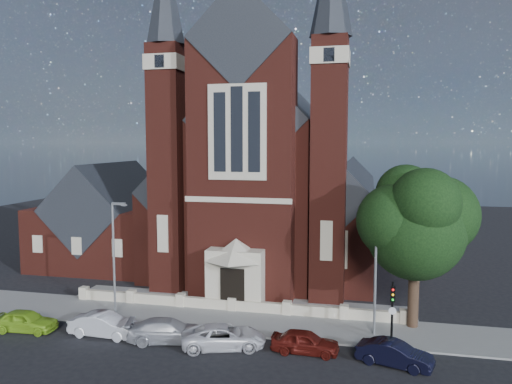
{
  "coord_description": "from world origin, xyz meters",
  "views": [
    {
      "loc": [
        9.44,
        -27.5,
        12.25
      ],
      "look_at": [
        0.5,
        12.0,
        8.22
      ],
      "focal_mm": 35.0,
      "sensor_mm": 36.0,
      "label": 1
    }
  ],
  "objects_px": {
    "street_lamp_left": "(115,251)",
    "traffic_signal": "(392,306)",
    "street_lamp_right": "(377,265)",
    "car_navy": "(395,354)",
    "car_silver_b": "(168,331)",
    "church": "(275,182)",
    "street_tree": "(418,225)",
    "car_dark_red": "(305,342)",
    "car_silver_a": "(104,325)",
    "car_white_suv": "(224,336)",
    "car_lime_van": "(25,321)",
    "parish_hall": "(111,224)"
  },
  "relations": [
    {
      "from": "parish_hall",
      "to": "car_dark_red",
      "type": "distance_m",
      "value": 28.35
    },
    {
      "from": "street_lamp_left",
      "to": "car_silver_b",
      "type": "height_order",
      "value": "street_lamp_left"
    },
    {
      "from": "car_lime_van",
      "to": "car_navy",
      "type": "distance_m",
      "value": 23.19
    },
    {
      "from": "street_lamp_left",
      "to": "car_navy",
      "type": "xyz_separation_m",
      "value": [
        18.96,
        -4.11,
        -3.92
      ]
    },
    {
      "from": "car_silver_b",
      "to": "car_dark_red",
      "type": "height_order",
      "value": "car_silver_b"
    },
    {
      "from": "church",
      "to": "car_white_suv",
      "type": "relative_size",
      "value": 6.91
    },
    {
      "from": "car_lime_van",
      "to": "car_silver_a",
      "type": "bearing_deg",
      "value": -89.32
    },
    {
      "from": "street_tree",
      "to": "church",
      "type": "bearing_deg",
      "value": 126.17
    },
    {
      "from": "car_silver_a",
      "to": "street_tree",
      "type": "bearing_deg",
      "value": -72.52
    },
    {
      "from": "traffic_signal",
      "to": "car_white_suv",
      "type": "xyz_separation_m",
      "value": [
        -9.79,
        -2.28,
        -1.88
      ]
    },
    {
      "from": "car_silver_b",
      "to": "car_lime_van",
      "type": "bearing_deg",
      "value": 77.75
    },
    {
      "from": "car_navy",
      "to": "car_dark_red",
      "type": "bearing_deg",
      "value": 100.13
    },
    {
      "from": "street_lamp_right",
      "to": "car_silver_b",
      "type": "distance_m",
      "value": 13.63
    },
    {
      "from": "street_lamp_left",
      "to": "street_lamp_right",
      "type": "relative_size",
      "value": 1.0
    },
    {
      "from": "parish_hall",
      "to": "car_silver_a",
      "type": "xyz_separation_m",
      "value": [
        9.31,
        -17.78,
        -3.27
      ]
    },
    {
      "from": "car_white_suv",
      "to": "parish_hall",
      "type": "bearing_deg",
      "value": 26.12
    },
    {
      "from": "parish_hall",
      "to": "car_navy",
      "type": "xyz_separation_m",
      "value": [
        27.05,
        -18.11,
        -3.33
      ]
    },
    {
      "from": "street_lamp_left",
      "to": "traffic_signal",
      "type": "relative_size",
      "value": 2.02
    },
    {
      "from": "street_tree",
      "to": "street_lamp_left",
      "type": "distance_m",
      "value": 20.71
    },
    {
      "from": "parish_hall",
      "to": "street_lamp_left",
      "type": "bearing_deg",
      "value": -59.98
    },
    {
      "from": "car_dark_red",
      "to": "car_navy",
      "type": "xyz_separation_m",
      "value": [
        5.01,
        -0.59,
        -0.0
      ]
    },
    {
      "from": "street_tree",
      "to": "traffic_signal",
      "type": "xyz_separation_m",
      "value": [
        -1.6,
        -3.28,
        -4.38
      ]
    },
    {
      "from": "street_lamp_right",
      "to": "car_white_suv",
      "type": "height_order",
      "value": "street_lamp_right"
    },
    {
      "from": "car_navy",
      "to": "car_white_suv",
      "type": "bearing_deg",
      "value": 105.4
    },
    {
      "from": "parish_hall",
      "to": "car_silver_b",
      "type": "distance_m",
      "value": 22.58
    },
    {
      "from": "street_lamp_left",
      "to": "traffic_signal",
      "type": "xyz_separation_m",
      "value": [
        18.91,
        -1.57,
        -2.02
      ]
    },
    {
      "from": "car_navy",
      "to": "church",
      "type": "bearing_deg",
      "value": 42.52
    },
    {
      "from": "church",
      "to": "car_silver_a",
      "type": "distance_m",
      "value": 24.83
    },
    {
      "from": "car_silver_b",
      "to": "car_dark_red",
      "type": "xyz_separation_m",
      "value": [
        8.47,
        0.22,
        -0.03
      ]
    },
    {
      "from": "car_dark_red",
      "to": "car_white_suv",
      "type": "bearing_deg",
      "value": 95.42
    },
    {
      "from": "parish_hall",
      "to": "car_white_suv",
      "type": "height_order",
      "value": "parish_hall"
    },
    {
      "from": "traffic_signal",
      "to": "street_tree",
      "type": "bearing_deg",
      "value": 64.05
    },
    {
      "from": "street_lamp_left",
      "to": "traffic_signal",
      "type": "distance_m",
      "value": 19.08
    },
    {
      "from": "traffic_signal",
      "to": "car_navy",
      "type": "height_order",
      "value": "traffic_signal"
    },
    {
      "from": "car_white_suv",
      "to": "car_lime_van",
      "type": "bearing_deg",
      "value": 73.56
    },
    {
      "from": "church",
      "to": "car_silver_b",
      "type": "height_order",
      "value": "church"
    },
    {
      "from": "car_white_suv",
      "to": "street_tree",
      "type": "bearing_deg",
      "value": -81.81
    },
    {
      "from": "street_lamp_right",
      "to": "car_navy",
      "type": "distance_m",
      "value": 5.76
    },
    {
      "from": "traffic_signal",
      "to": "car_silver_b",
      "type": "bearing_deg",
      "value": -170.84
    },
    {
      "from": "street_lamp_right",
      "to": "traffic_signal",
      "type": "relative_size",
      "value": 2.02
    },
    {
      "from": "church",
      "to": "car_navy",
      "type": "relative_size",
      "value": 8.48
    },
    {
      "from": "car_lime_van",
      "to": "street_tree",
      "type": "bearing_deg",
      "value": -80.14
    },
    {
      "from": "street_lamp_right",
      "to": "car_dark_red",
      "type": "relative_size",
      "value": 2.03
    },
    {
      "from": "traffic_signal",
      "to": "car_white_suv",
      "type": "bearing_deg",
      "value": -166.9
    },
    {
      "from": "church",
      "to": "car_silver_a",
      "type": "bearing_deg",
      "value": -106.41
    },
    {
      "from": "parish_hall",
      "to": "car_dark_red",
      "type": "height_order",
      "value": "parish_hall"
    },
    {
      "from": "car_white_suv",
      "to": "street_lamp_right",
      "type": "bearing_deg",
      "value": -84.38
    },
    {
      "from": "car_lime_van",
      "to": "car_dark_red",
      "type": "xyz_separation_m",
      "value": [
        18.18,
        0.66,
        -0.03
      ]
    },
    {
      "from": "car_lime_van",
      "to": "car_white_suv",
      "type": "distance_m",
      "value": 13.35
    },
    {
      "from": "street_lamp_left",
      "to": "car_dark_red",
      "type": "xyz_separation_m",
      "value": [
        13.95,
        -3.52,
        -3.92
      ]
    }
  ]
}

